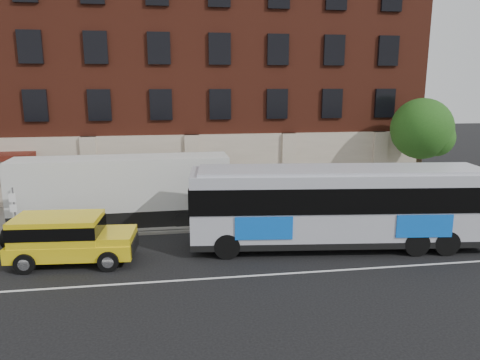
{
  "coord_description": "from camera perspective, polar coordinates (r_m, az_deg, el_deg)",
  "views": [
    {
      "loc": [
        -1.14,
        -15.13,
        7.19
      ],
      "look_at": [
        1.99,
        5.5,
        2.66
      ],
      "focal_mm": 33.5,
      "sensor_mm": 36.0,
      "label": 1
    }
  ],
  "objects": [
    {
      "name": "ground",
      "position": [
        16.79,
        -4.0,
        -13.15
      ],
      "size": [
        120.0,
        120.0,
        0.0
      ],
      "primitive_type": "plane",
      "color": "black",
      "rests_on": "ground"
    },
    {
      "name": "sidewalk",
      "position": [
        25.19,
        -5.68,
        -4.24
      ],
      "size": [
        60.0,
        6.0,
        0.15
      ],
      "primitive_type": "cube",
      "color": "gray",
      "rests_on": "ground"
    },
    {
      "name": "kerb",
      "position": [
        22.33,
        -5.27,
        -6.4
      ],
      "size": [
        60.0,
        0.25,
        0.15
      ],
      "primitive_type": "cube",
      "color": "gray",
      "rests_on": "ground"
    },
    {
      "name": "lane_line",
      "position": [
        17.24,
        -4.14,
        -12.42
      ],
      "size": [
        60.0,
        0.12,
        0.01
      ],
      "primitive_type": "cube",
      "color": "silver",
      "rests_on": "ground"
    },
    {
      "name": "building",
      "position": [
        32.08,
        -6.76,
        12.86
      ],
      "size": [
        30.0,
        12.1,
        15.0
      ],
      "color": "#5D2416",
      "rests_on": "sidewalk"
    },
    {
      "name": "sign_pole",
      "position": [
        23.24,
        -26.82,
        -3.41
      ],
      "size": [
        0.3,
        0.2,
        2.5
      ],
      "color": "slate",
      "rests_on": "ground"
    },
    {
      "name": "street_tree",
      "position": [
        28.79,
        22.21,
        5.79
      ],
      "size": [
        3.6,
        3.6,
        6.2
      ],
      "color": "#38291C",
      "rests_on": "sidewalk"
    },
    {
      "name": "city_bus",
      "position": [
        20.24,
        12.59,
        -2.98
      ],
      "size": [
        13.33,
        4.2,
        3.59
      ],
      "color": "#B3B4BE",
      "rests_on": "ground"
    },
    {
      "name": "yellow_suv",
      "position": [
        19.53,
        -21.21,
        -6.68
      ],
      "size": [
        5.26,
        2.55,
        1.98
      ],
      "color": "yellow",
      "rests_on": "ground"
    },
    {
      "name": "shipping_container",
      "position": [
        23.51,
        -14.69,
        -1.52
      ],
      "size": [
        10.73,
        2.47,
        3.56
      ],
      "color": "black",
      "rests_on": "ground"
    }
  ]
}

